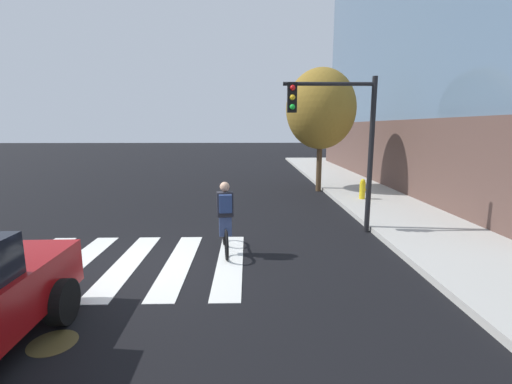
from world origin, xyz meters
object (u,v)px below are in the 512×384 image
Objects in this scene: manhole_cover at (53,343)px; cyclist at (225,218)px; fire_hydrant at (363,189)px; street_tree_near at (321,109)px; traffic_light_near at (341,128)px.

manhole_cover is 4.12m from cyclist.
cyclist is 2.19× the size of fire_hydrant.
manhole_cover is 13.46m from street_tree_near.
street_tree_near is at bearing 62.93° from manhole_cover.
traffic_light_near reaches higher than cyclist.
traffic_light_near is (5.15, 5.08, 2.86)m from manhole_cover.
cyclist is 0.31× the size of street_tree_near.
manhole_cover is 11.45m from fire_hydrant.
street_tree_near is at bearing 83.48° from traffic_light_near.
cyclist is 0.41× the size of traffic_light_near.
cyclist is (2.14, 3.43, 0.84)m from manhole_cover.
traffic_light_near is at bearing -116.53° from fire_hydrant.
manhole_cover is 0.82× the size of fire_hydrant.
cyclist is at bearing 58.02° from manhole_cover.
manhole_cover is at bearing -117.07° from street_tree_near.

